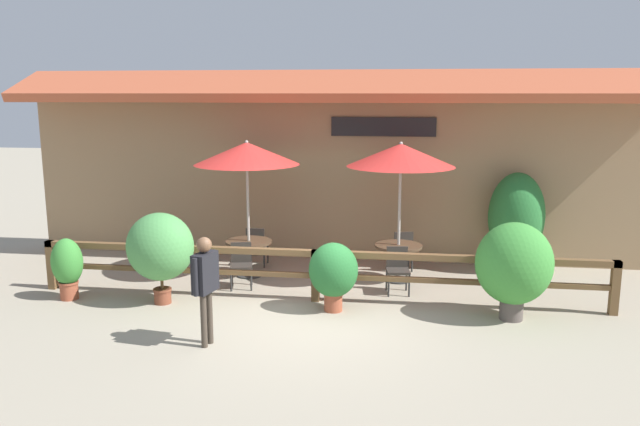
# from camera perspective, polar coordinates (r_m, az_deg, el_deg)

# --- Properties ---
(ground_plane) EXTENTS (60.00, 60.00, 0.00)m
(ground_plane) POSITION_cam_1_polar(r_m,az_deg,el_deg) (10.48, -1.27, -9.87)
(ground_plane) COLOR #9E937F
(building_facade) EXTENTS (14.28, 1.49, 4.23)m
(building_facade) POSITION_cam_1_polar(r_m,az_deg,el_deg) (13.95, 1.44, 4.52)
(building_facade) COLOR #997A56
(building_facade) RESTS_ON ground
(patio_railing) EXTENTS (10.40, 0.14, 0.95)m
(patio_railing) POSITION_cam_1_polar(r_m,az_deg,el_deg) (11.25, -0.42, -4.68)
(patio_railing) COLOR brown
(patio_railing) RESTS_ON ground
(patio_umbrella_near) EXTENTS (2.11, 2.11, 2.79)m
(patio_umbrella_near) POSITION_cam_1_polar(r_m,az_deg,el_deg) (12.56, -6.71, 5.42)
(patio_umbrella_near) COLOR #B7B2A8
(patio_umbrella_near) RESTS_ON ground
(dining_table_near) EXTENTS (0.95, 0.95, 0.75)m
(dining_table_near) POSITION_cam_1_polar(r_m,az_deg,el_deg) (12.89, -6.52, -3.17)
(dining_table_near) COLOR #4C3826
(dining_table_near) RESTS_ON ground
(chair_near_streetside) EXTENTS (0.51, 0.51, 0.87)m
(chair_near_streetside) POSITION_cam_1_polar(r_m,az_deg,el_deg) (12.19, -7.22, -4.53)
(chair_near_streetside) COLOR #332D28
(chair_near_streetside) RESTS_ON ground
(chair_near_wallside) EXTENTS (0.43, 0.43, 0.87)m
(chair_near_wallside) POSITION_cam_1_polar(r_m,az_deg,el_deg) (13.63, -5.82, -2.84)
(chair_near_wallside) COLOR #332D28
(chair_near_wallside) RESTS_ON ground
(patio_umbrella_middle) EXTENTS (2.11, 2.11, 2.79)m
(patio_umbrella_middle) POSITION_cam_1_polar(r_m,az_deg,el_deg) (12.23, 7.39, 5.26)
(patio_umbrella_middle) COLOR #B7B2A8
(patio_umbrella_middle) RESTS_ON ground
(dining_table_middle) EXTENTS (0.95, 0.95, 0.75)m
(dining_table_middle) POSITION_cam_1_polar(r_m,az_deg,el_deg) (12.56, 7.18, -3.55)
(dining_table_middle) COLOR #4C3826
(dining_table_middle) RESTS_ON ground
(chair_middle_streetside) EXTENTS (0.47, 0.47, 0.87)m
(chair_middle_streetside) POSITION_cam_1_polar(r_m,az_deg,el_deg) (11.86, 7.11, -4.97)
(chair_middle_streetside) COLOR #332D28
(chair_middle_streetside) RESTS_ON ground
(chair_middle_wallside) EXTENTS (0.50, 0.50, 0.87)m
(chair_middle_wallside) POSITION_cam_1_polar(r_m,az_deg,el_deg) (13.33, 7.53, -3.20)
(chair_middle_wallside) COLOR #332D28
(chair_middle_wallside) RESTS_ON ground
(potted_plant_corner_fern) EXTENTS (0.57, 0.51, 1.14)m
(potted_plant_corner_fern) POSITION_cam_1_polar(r_m,az_deg,el_deg) (12.27, -22.11, -4.47)
(potted_plant_corner_fern) COLOR #9E4C33
(potted_plant_corner_fern) RESTS_ON ground
(potted_plant_small_flowering) EXTENTS (0.85, 0.77, 1.21)m
(potted_plant_small_flowering) POSITION_cam_1_polar(r_m,az_deg,el_deg) (10.75, 1.23, -5.39)
(potted_plant_small_flowering) COLOR #9E4C33
(potted_plant_small_flowering) RESTS_ON ground
(potted_plant_broad_leaf) EXTENTS (1.26, 1.13, 1.65)m
(potted_plant_broad_leaf) POSITION_cam_1_polar(r_m,az_deg,el_deg) (10.77, 17.31, -4.55)
(potted_plant_broad_leaf) COLOR #564C47
(potted_plant_broad_leaf) RESTS_ON ground
(potted_plant_entrance_palm) EXTENTS (1.19, 1.08, 1.65)m
(potted_plant_entrance_palm) POSITION_cam_1_polar(r_m,az_deg,el_deg) (11.40, -14.40, -3.08)
(potted_plant_entrance_palm) COLOR brown
(potted_plant_entrance_palm) RESTS_ON ground
(potted_plant_tall_tropical) EXTENTS (1.15, 1.04, 2.11)m
(potted_plant_tall_tropical) POSITION_cam_1_polar(r_m,az_deg,el_deg) (13.66, 17.50, -0.49)
(potted_plant_tall_tropical) COLOR #B7AD99
(potted_plant_tall_tropical) RESTS_ON ground
(pedestrian) EXTENTS (0.30, 0.57, 1.66)m
(pedestrian) POSITION_cam_1_polar(r_m,az_deg,el_deg) (9.35, -10.45, -5.74)
(pedestrian) COLOR #42382D
(pedestrian) RESTS_ON ground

